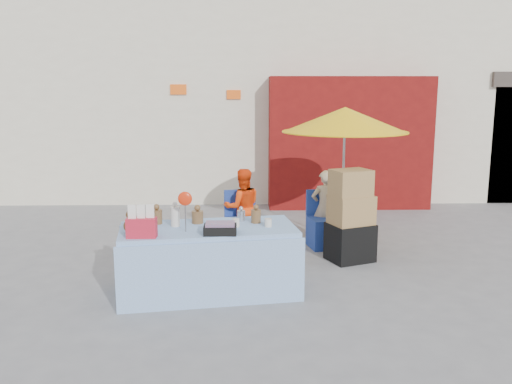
{
  "coord_description": "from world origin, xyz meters",
  "views": [
    {
      "loc": [
        0.08,
        -6.5,
        2.34
      ],
      "look_at": [
        0.25,
        0.6,
        1.0
      ],
      "focal_mm": 38.0,
      "sensor_mm": 36.0,
      "label": 1
    }
  ],
  "objects_px": {
    "market_table": "(208,259)",
    "vendor_orange": "(243,207)",
    "chair_left": "(242,231)",
    "chair_right": "(325,230)",
    "umbrella": "(345,120)",
    "box_stack": "(351,219)",
    "vendor_beige": "(325,208)"
  },
  "relations": [
    {
      "from": "market_table",
      "to": "umbrella",
      "type": "relative_size",
      "value": 1.04
    },
    {
      "from": "vendor_orange",
      "to": "market_table",
      "type": "bearing_deg",
      "value": 67.51
    },
    {
      "from": "chair_left",
      "to": "chair_right",
      "type": "distance_m",
      "value": 1.25
    },
    {
      "from": "vendor_orange",
      "to": "chair_left",
      "type": "bearing_deg",
      "value": 77.75
    },
    {
      "from": "chair_left",
      "to": "umbrella",
      "type": "relative_size",
      "value": 0.41
    },
    {
      "from": "chair_right",
      "to": "vendor_orange",
      "type": "relative_size",
      "value": 0.72
    },
    {
      "from": "vendor_beige",
      "to": "box_stack",
      "type": "distance_m",
      "value": 0.85
    },
    {
      "from": "vendor_beige",
      "to": "chair_left",
      "type": "bearing_deg",
      "value": -4.84
    },
    {
      "from": "market_table",
      "to": "vendor_orange",
      "type": "distance_m",
      "value": 2.03
    },
    {
      "from": "chair_right",
      "to": "umbrella",
      "type": "distance_m",
      "value": 1.69
    },
    {
      "from": "market_table",
      "to": "vendor_beige",
      "type": "bearing_deg",
      "value": 41.34
    },
    {
      "from": "vendor_beige",
      "to": "vendor_orange",
      "type": "bearing_deg",
      "value": -10.97
    },
    {
      "from": "umbrella",
      "to": "chair_left",
      "type": "bearing_deg",
      "value": -169.62
    },
    {
      "from": "market_table",
      "to": "chair_left",
      "type": "height_order",
      "value": "market_table"
    },
    {
      "from": "vendor_beige",
      "to": "box_stack",
      "type": "xyz_separation_m",
      "value": [
        0.24,
        -0.82,
        0.01
      ]
    },
    {
      "from": "chair_left",
      "to": "umbrella",
      "type": "distance_m",
      "value": 2.27
    },
    {
      "from": "market_table",
      "to": "chair_left",
      "type": "distance_m",
      "value": 1.89
    },
    {
      "from": "market_table",
      "to": "chair_right",
      "type": "relative_size",
      "value": 2.56
    },
    {
      "from": "vendor_orange",
      "to": "box_stack",
      "type": "relative_size",
      "value": 0.92
    },
    {
      "from": "market_table",
      "to": "vendor_orange",
      "type": "bearing_deg",
      "value": 69.7
    },
    {
      "from": "chair_right",
      "to": "box_stack",
      "type": "height_order",
      "value": "box_stack"
    },
    {
      "from": "vendor_beige",
      "to": "box_stack",
      "type": "bearing_deg",
      "value": 95.37
    },
    {
      "from": "market_table",
      "to": "chair_right",
      "type": "bearing_deg",
      "value": 39.39
    },
    {
      "from": "vendor_orange",
      "to": "vendor_beige",
      "type": "distance_m",
      "value": 1.25
    },
    {
      "from": "vendor_orange",
      "to": "umbrella",
      "type": "xyz_separation_m",
      "value": [
        1.55,
        0.15,
        1.3
      ]
    },
    {
      "from": "market_table",
      "to": "chair_right",
      "type": "distance_m",
      "value": 2.48
    },
    {
      "from": "umbrella",
      "to": "box_stack",
      "type": "xyz_separation_m",
      "value": [
        -0.06,
        -0.97,
        -1.3
      ]
    },
    {
      "from": "vendor_orange",
      "to": "box_stack",
      "type": "xyz_separation_m",
      "value": [
        1.49,
        -0.82,
        0.0
      ]
    },
    {
      "from": "chair_left",
      "to": "vendor_orange",
      "type": "relative_size",
      "value": 0.72
    },
    {
      "from": "umbrella",
      "to": "box_stack",
      "type": "bearing_deg",
      "value": -93.61
    },
    {
      "from": "chair_left",
      "to": "chair_right",
      "type": "bearing_deg",
      "value": -10.97
    },
    {
      "from": "vendor_beige",
      "to": "box_stack",
      "type": "height_order",
      "value": "box_stack"
    }
  ]
}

